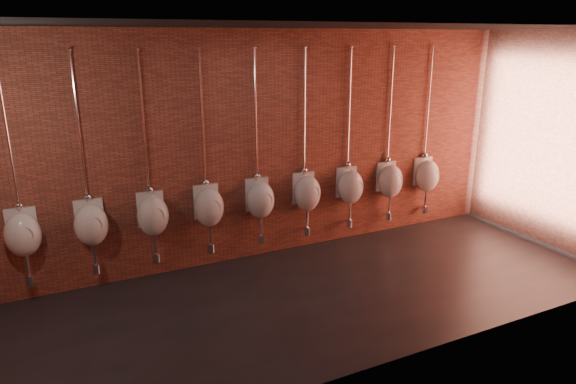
# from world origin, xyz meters

# --- Properties ---
(ground) EXTENTS (8.50, 8.50, 0.00)m
(ground) POSITION_xyz_m (0.00, 0.00, 0.00)
(ground) COLOR black
(ground) RESTS_ON ground
(room_shell) EXTENTS (8.54, 3.04, 3.22)m
(room_shell) POSITION_xyz_m (0.00, 0.00, 2.01)
(room_shell) COLOR black
(room_shell) RESTS_ON ground
(urinal_0) EXTENTS (0.43, 0.38, 2.72)m
(urinal_0) POSITION_xyz_m (-2.95, 1.36, 0.90)
(urinal_0) COLOR silver
(urinal_0) RESTS_ON ground
(urinal_1) EXTENTS (0.43, 0.38, 2.72)m
(urinal_1) POSITION_xyz_m (-2.20, 1.36, 0.90)
(urinal_1) COLOR silver
(urinal_1) RESTS_ON ground
(urinal_2) EXTENTS (0.43, 0.38, 2.72)m
(urinal_2) POSITION_xyz_m (-1.45, 1.36, 0.90)
(urinal_2) COLOR silver
(urinal_2) RESTS_ON ground
(urinal_3) EXTENTS (0.43, 0.38, 2.72)m
(urinal_3) POSITION_xyz_m (-0.70, 1.36, 0.90)
(urinal_3) COLOR silver
(urinal_3) RESTS_ON ground
(urinal_4) EXTENTS (0.43, 0.38, 2.72)m
(urinal_4) POSITION_xyz_m (0.05, 1.36, 0.90)
(urinal_4) COLOR silver
(urinal_4) RESTS_ON ground
(urinal_5) EXTENTS (0.43, 0.38, 2.72)m
(urinal_5) POSITION_xyz_m (0.80, 1.36, 0.90)
(urinal_5) COLOR silver
(urinal_5) RESTS_ON ground
(urinal_6) EXTENTS (0.43, 0.38, 2.72)m
(urinal_6) POSITION_xyz_m (1.55, 1.36, 0.90)
(urinal_6) COLOR silver
(urinal_6) RESTS_ON ground
(urinal_7) EXTENTS (0.43, 0.38, 2.72)m
(urinal_7) POSITION_xyz_m (2.30, 1.36, 0.90)
(urinal_7) COLOR silver
(urinal_7) RESTS_ON ground
(urinal_8) EXTENTS (0.43, 0.38, 2.72)m
(urinal_8) POSITION_xyz_m (3.05, 1.36, 0.90)
(urinal_8) COLOR silver
(urinal_8) RESTS_ON ground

